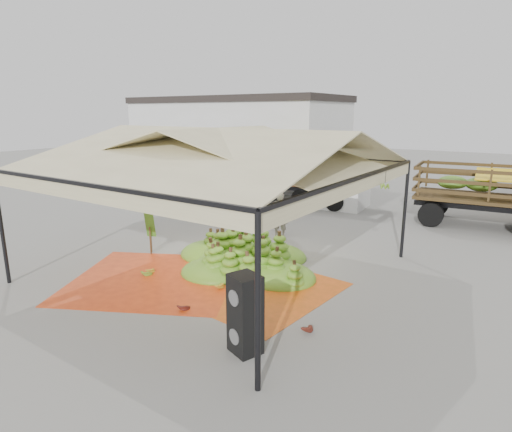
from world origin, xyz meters
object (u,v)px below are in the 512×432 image
Objects in this scene: speaker_stack at (245,314)px; vendor at (280,215)px; truck_left at (304,175)px; banana_heap at (245,249)px.

vendor is at bearing 136.44° from speaker_stack.
truck_left is at bearing 133.63° from speaker_stack.
vendor is 0.24× the size of truck_left.
truck_left is at bearing 107.78° from banana_heap.
vendor reaches higher than speaker_stack.
truck_left reaches higher than speaker_stack.
banana_heap is 3.27m from vendor.
truck_left reaches higher than vendor.
speaker_stack is 0.23× the size of truck_left.
truck_left is at bearing -84.23° from vendor.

